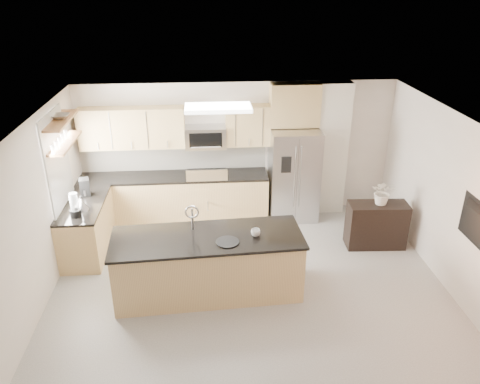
{
  "coord_description": "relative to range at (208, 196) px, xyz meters",
  "views": [
    {
      "loc": [
        -0.61,
        -5.3,
        4.38
      ],
      "look_at": [
        -0.09,
        1.3,
        1.29
      ],
      "focal_mm": 35.0,
      "sensor_mm": 36.0,
      "label": 1
    }
  ],
  "objects": [
    {
      "name": "floor",
      "position": [
        0.6,
        -2.92,
        -0.47
      ],
      "size": [
        6.5,
        6.5,
        0.0
      ],
      "primitive_type": "plane",
      "color": "#AEABA5",
      "rests_on": "ground"
    },
    {
      "name": "ceiling",
      "position": [
        0.6,
        -2.92,
        2.13
      ],
      "size": [
        6.0,
        6.5,
        0.02
      ],
      "primitive_type": "cube",
      "color": "white",
      "rests_on": "wall_back"
    },
    {
      "name": "wall_back",
      "position": [
        0.6,
        0.33,
        0.83
      ],
      "size": [
        6.0,
        0.02,
        2.6
      ],
      "primitive_type": "cube",
      "color": "silver",
      "rests_on": "floor"
    },
    {
      "name": "wall_left",
      "position": [
        -2.4,
        -2.92,
        0.83
      ],
      "size": [
        0.02,
        6.5,
        2.6
      ],
      "primitive_type": "cube",
      "color": "silver",
      "rests_on": "floor"
    },
    {
      "name": "wall_right",
      "position": [
        3.6,
        -2.92,
        0.83
      ],
      "size": [
        0.02,
        6.5,
        2.6
      ],
      "primitive_type": "cube",
      "color": "silver",
      "rests_on": "floor"
    },
    {
      "name": "back_counter",
      "position": [
        -0.63,
        0.01,
        -0.0
      ],
      "size": [
        3.55,
        0.66,
        1.44
      ],
      "color": "tan",
      "rests_on": "floor"
    },
    {
      "name": "left_counter",
      "position": [
        -2.07,
        -1.07,
        -0.01
      ],
      "size": [
        0.66,
        1.5,
        0.92
      ],
      "color": "tan",
      "rests_on": "floor"
    },
    {
      "name": "range",
      "position": [
        0.0,
        0.0,
        0.0
      ],
      "size": [
        0.76,
        0.64,
        1.14
      ],
      "color": "black",
      "rests_on": "floor"
    },
    {
      "name": "upper_cabinets",
      "position": [
        -0.7,
        0.16,
        1.35
      ],
      "size": [
        3.5,
        0.33,
        0.75
      ],
      "color": "tan",
      "rests_on": "wall_back"
    },
    {
      "name": "microwave",
      "position": [
        0.0,
        0.12,
        1.16
      ],
      "size": [
        0.76,
        0.4,
        0.4
      ],
      "color": "#ACACAE",
      "rests_on": "upper_cabinets"
    },
    {
      "name": "refrigerator",
      "position": [
        1.66,
        -0.05,
        0.42
      ],
      "size": [
        0.92,
        0.78,
        1.78
      ],
      "color": "#ACACAE",
      "rests_on": "floor"
    },
    {
      "name": "partition_column",
      "position": [
        2.42,
        0.18,
        0.83
      ],
      "size": [
        0.6,
        0.3,
        2.6
      ],
      "primitive_type": "cube",
      "color": "silver",
      "rests_on": "floor"
    },
    {
      "name": "window",
      "position": [
        -2.38,
        -1.07,
        1.18
      ],
      "size": [
        0.04,
        1.15,
        1.65
      ],
      "color": "white",
      "rests_on": "wall_left"
    },
    {
      "name": "shelf_lower",
      "position": [
        -2.25,
        -0.97,
        1.48
      ],
      "size": [
        0.3,
        1.2,
        0.04
      ],
      "primitive_type": "cube",
      "color": "brown",
      "rests_on": "wall_left"
    },
    {
      "name": "shelf_upper",
      "position": [
        -2.25,
        -0.97,
        1.85
      ],
      "size": [
        0.3,
        1.2,
        0.04
      ],
      "primitive_type": "cube",
      "color": "brown",
      "rests_on": "wall_left"
    },
    {
      "name": "ceiling_fixture",
      "position": [
        0.2,
        -1.32,
        2.09
      ],
      "size": [
        1.0,
        0.5,
        0.06
      ],
      "primitive_type": "cube",
      "color": "white",
      "rests_on": "ceiling"
    },
    {
      "name": "island",
      "position": [
        -0.03,
        -2.38,
        0.01
      ],
      "size": [
        2.81,
        1.14,
        1.38
      ],
      "rotation": [
        0.0,
        0.0,
        0.05
      ],
      "color": "tan",
      "rests_on": "floor"
    },
    {
      "name": "credenza",
      "position": [
        2.93,
        -1.27,
        -0.07
      ],
      "size": [
        1.03,
        0.47,
        0.81
      ],
      "primitive_type": "cube",
      "rotation": [
        0.0,
        0.0,
        -0.05
      ],
      "color": "black",
      "rests_on": "floor"
    },
    {
      "name": "cup",
      "position": [
        0.67,
        -2.42,
        0.54
      ],
      "size": [
        0.16,
        0.16,
        0.11
      ],
      "primitive_type": "imported",
      "rotation": [
        0.0,
        0.0,
        0.25
      ],
      "color": "silver",
      "rests_on": "island"
    },
    {
      "name": "platter",
      "position": [
        0.26,
        -2.57,
        0.49
      ],
      "size": [
        0.43,
        0.43,
        0.02
      ],
      "primitive_type": "cylinder",
      "rotation": [
        0.0,
        0.0,
        -0.35
      ],
      "color": "black",
      "rests_on": "island"
    },
    {
      "name": "blender",
      "position": [
        -2.07,
        -1.53,
        0.62
      ],
      "size": [
        0.17,
        0.17,
        0.4
      ],
      "color": "black",
      "rests_on": "left_counter"
    },
    {
      "name": "kettle",
      "position": [
        -2.02,
        -1.31,
        0.56
      ],
      "size": [
        0.2,
        0.2,
        0.24
      ],
      "color": "#ACACAE",
      "rests_on": "left_counter"
    },
    {
      "name": "coffee_maker",
      "position": [
        -2.09,
        -0.75,
        0.59
      ],
      "size": [
        0.2,
        0.23,
        0.3
      ],
      "color": "black",
      "rests_on": "left_counter"
    },
    {
      "name": "bowl",
      "position": [
        -2.25,
        -0.93,
        1.91
      ],
      "size": [
        0.37,
        0.37,
        0.09
      ],
      "primitive_type": "imported",
      "rotation": [
        0.0,
        0.0,
        -0.05
      ],
      "color": "#ACACAE",
      "rests_on": "shelf_upper"
    },
    {
      "name": "flower_vase",
      "position": [
        2.97,
        -1.26,
        0.67
      ],
      "size": [
        0.74,
        0.7,
        0.66
      ],
      "primitive_type": "imported",
      "rotation": [
        0.0,
        0.0,
        -0.39
      ],
      "color": "white",
      "rests_on": "credenza"
    },
    {
      "name": "television",
      "position": [
        3.51,
        -3.12,
        0.88
      ],
      "size": [
        0.14,
        1.08,
        0.62
      ],
      "primitive_type": "imported",
      "rotation": [
        0.0,
        0.0,
        1.57
      ],
      "color": "black",
      "rests_on": "wall_right"
    }
  ]
}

